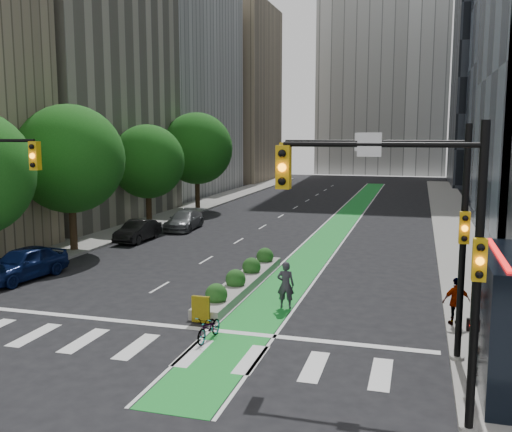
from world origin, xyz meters
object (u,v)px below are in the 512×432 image
Objects in this scene: parked_car_left_mid at (138,231)px; pedestrian_far at (456,301)px; parked_car_left_near at (23,263)px; median_planter at (243,280)px; pedestrian_near at (480,347)px; cyclist at (286,285)px; parked_car_left_far at (184,220)px; bicycle at (209,327)px.

pedestrian_far reaches higher than parked_car_left_mid.
parked_car_left_near is at bearing -25.36° from pedestrian_far.
pedestrian_near is (9.55, -7.55, 0.57)m from median_planter.
pedestrian_far is (19.22, -12.27, 0.33)m from parked_car_left_mid.
pedestrian_near is at bearing -39.61° from parked_car_left_mid.
parked_car_left_mid is (-12.70, 11.55, -0.27)m from cyclist.
pedestrian_near reaches higher than median_planter.
parked_car_left_near reaches higher than parked_car_left_far.
parked_car_left_near is at bearing 160.85° from bicycle.
median_planter is at bearing -48.19° from cyclist.
bicycle is 23.22m from parked_car_left_far.
cyclist is 1.22× the size of pedestrian_near.
parked_car_left_far is at bearing 78.56° from parked_car_left_mid.
median_planter is 5.30× the size of cyclist.
cyclist reaches higher than bicycle.
pedestrian_far reaches higher than bicycle.
cyclist is at bearing 3.57° from parked_car_left_near.
median_planter is at bearing -61.71° from parked_car_left_far.
bicycle is at bearing -54.59° from parked_car_left_mid.
median_planter is 9.70m from pedestrian_far.
parked_car_left_near is 19.90m from pedestrian_far.
median_planter is at bearing 102.77° from bicycle.
median_planter is 3.65m from cyclist.
parked_car_left_far is (1.72, 15.76, -0.11)m from parked_car_left_near.
parked_car_left_near is (-10.70, -1.52, 0.43)m from median_planter.
pedestrian_near reaches higher than parked_car_left_far.
pedestrian_far is at bearing -31.92° from parked_car_left_mid.
parked_car_left_far is 25.15m from pedestrian_far.
parked_car_left_far is (-11.59, 16.72, -0.28)m from cyclist.
parked_car_left_near reaches higher than parked_car_left_mid.
bicycle is (0.90, -6.76, 0.07)m from median_planter.
bicycle is 8.98m from pedestrian_far.
cyclist is at bearing -41.65° from parked_car_left_mid.
cyclist reaches higher than pedestrian_far.
median_planter is at bearing -41.32° from parked_car_left_mid.
cyclist is 0.41× the size of parked_car_left_far.
cyclist is at bearing -26.83° from pedestrian_far.
bicycle is 0.96× the size of pedestrian_far.
pedestrian_far reaches higher than pedestrian_near.
parked_car_left_far is at bearing -59.92° from cyclist.
parked_car_left_far is at bearing 120.36° from bicycle.
parked_car_left_near is 2.70× the size of pedestrian_far.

